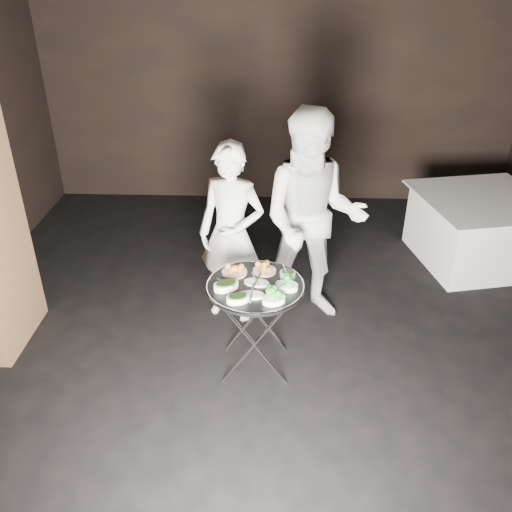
{
  "coord_description": "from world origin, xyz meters",
  "views": [
    {
      "loc": [
        -0.05,
        -3.43,
        2.98
      ],
      "look_at": [
        -0.18,
        0.15,
        0.95
      ],
      "focal_mm": 38.0,
      "sensor_mm": 36.0,
      "label": 1
    }
  ],
  "objects_px": {
    "waiter_right": "(312,219)",
    "serving_tray": "(255,286)",
    "waiter_left": "(231,235)",
    "dining_table": "(478,230)",
    "tray_stand": "(255,323)"
  },
  "relations": [
    {
      "from": "tray_stand",
      "to": "waiter_right",
      "type": "relative_size",
      "value": 0.4
    },
    {
      "from": "tray_stand",
      "to": "waiter_left",
      "type": "xyz_separation_m",
      "value": [
        -0.24,
        0.75,
        0.39
      ]
    },
    {
      "from": "dining_table",
      "to": "serving_tray",
      "type": "bearing_deg",
      "value": -141.63
    },
    {
      "from": "waiter_right",
      "to": "serving_tray",
      "type": "bearing_deg",
      "value": -115.91
    },
    {
      "from": "serving_tray",
      "to": "waiter_left",
      "type": "bearing_deg",
      "value": 107.56
    },
    {
      "from": "tray_stand",
      "to": "waiter_right",
      "type": "bearing_deg",
      "value": 59.55
    },
    {
      "from": "serving_tray",
      "to": "tray_stand",
      "type": "bearing_deg",
      "value": 10.62
    },
    {
      "from": "serving_tray",
      "to": "waiter_left",
      "type": "relative_size",
      "value": 0.46
    },
    {
      "from": "waiter_left",
      "to": "dining_table",
      "type": "height_order",
      "value": "waiter_left"
    },
    {
      "from": "waiter_left",
      "to": "dining_table",
      "type": "relative_size",
      "value": 1.28
    },
    {
      "from": "waiter_right",
      "to": "dining_table",
      "type": "relative_size",
      "value": 1.5
    },
    {
      "from": "serving_tray",
      "to": "waiter_right",
      "type": "height_order",
      "value": "waiter_right"
    },
    {
      "from": "waiter_left",
      "to": "waiter_right",
      "type": "distance_m",
      "value": 0.71
    },
    {
      "from": "waiter_right",
      "to": "dining_table",
      "type": "distance_m",
      "value": 2.22
    },
    {
      "from": "waiter_right",
      "to": "tray_stand",
      "type": "bearing_deg",
      "value": -115.91
    }
  ]
}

